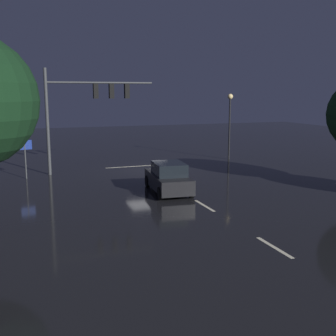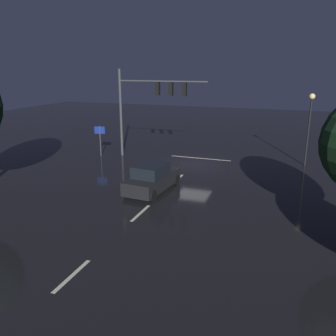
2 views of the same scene
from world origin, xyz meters
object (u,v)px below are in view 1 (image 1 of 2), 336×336
traffic_signal_assembly (86,101)px  car_approaching (168,178)px  street_lamp_left_kerb (230,114)px  route_sign (25,151)px

traffic_signal_assembly → car_approaching: 9.17m
car_approaching → street_lamp_left_kerb: size_ratio=0.83×
traffic_signal_assembly → street_lamp_left_kerb: size_ratio=1.37×
traffic_signal_assembly → route_sign: 5.23m
route_sign → street_lamp_left_kerb: bearing=-170.4°
traffic_signal_assembly → street_lamp_left_kerb: (-11.99, -1.81, -1.16)m
traffic_signal_assembly → street_lamp_left_kerb: traffic_signal_assembly is taller
traffic_signal_assembly → car_approaching: size_ratio=1.65×
traffic_signal_assembly → route_sign: (4.14, 0.92, -3.07)m
street_lamp_left_kerb → route_sign: size_ratio=2.12×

